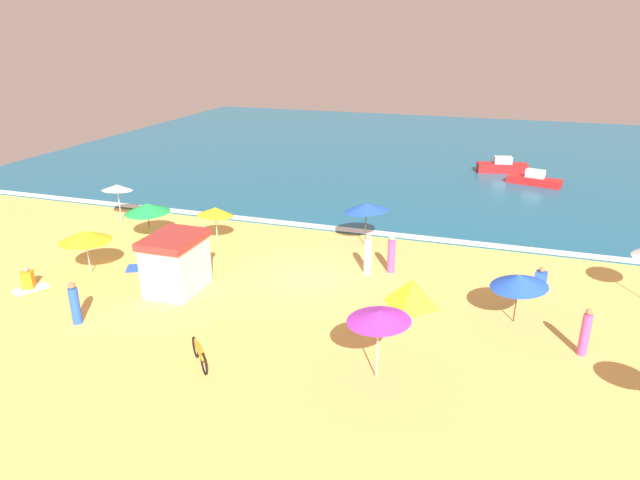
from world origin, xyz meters
TOP-DOWN VIEW (x-y plane):
  - ground_plane at (0.00, 0.00)m, footprint 60.00×60.00m
  - ocean_water at (0.00, 28.00)m, footprint 60.00×44.00m
  - wave_breaker_foam at (0.00, 6.30)m, footprint 57.00×0.70m
  - lifeguard_cabana at (-4.73, -2.82)m, footprint 2.02×2.66m
  - beach_umbrella_1 at (8.64, -1.27)m, footprint 2.60×2.57m
  - beach_umbrella_2 at (-9.32, 1.97)m, footprint 2.91×2.91m
  - beach_umbrella_3 at (-9.30, -2.64)m, footprint 2.61×2.62m
  - beach_umbrella_4 at (-12.63, 4.01)m, footprint 2.02×2.03m
  - beach_umbrella_5 at (1.50, 4.58)m, footprint 3.06×3.05m
  - beach_umbrella_7 at (-5.78, 2.61)m, footprint 2.53×2.53m
  - beach_umbrella_8 at (4.56, -6.39)m, footprint 2.17×2.16m
  - beach_tent at (4.80, -1.15)m, footprint 1.92×2.20m
  - parked_bicycle at (-1.06, -7.46)m, footprint 1.30×1.35m
  - beachgoer_0 at (9.67, 2.08)m, footprint 0.54×0.54m
  - beachgoer_1 at (3.36, 1.76)m, footprint 0.40×0.40m
  - beachgoer_2 at (2.40, 1.31)m, footprint 0.48×0.48m
  - beachgoer_3 at (-6.75, -6.47)m, footprint 0.48×0.48m
  - beachgoer_4 at (-10.79, -4.65)m, footprint 0.58×0.58m
  - beachgoer_5 at (10.82, -2.94)m, footprint 0.36×0.36m
  - beach_towel_0 at (-7.66, -1.42)m, footprint 1.41×1.37m
  - beach_towel_1 at (-10.66, -4.72)m, footprint 1.37×1.59m
  - small_boat_0 at (9.90, 19.27)m, footprint 3.69×1.91m
  - small_boat_1 at (7.69, 22.35)m, footprint 3.79×1.91m

SIDE VIEW (x-z plane):
  - ground_plane at x=0.00m, z-range 0.00..0.00m
  - beach_towel_0 at x=-7.66m, z-range 0.00..0.01m
  - beach_towel_1 at x=-10.66m, z-range 0.00..0.01m
  - ocean_water at x=0.00m, z-range 0.00..0.10m
  - wave_breaker_foam at x=0.00m, z-range 0.10..0.11m
  - parked_bicycle at x=-1.06m, z-range 0.00..0.76m
  - beachgoer_4 at x=-10.79m, z-range -0.07..0.88m
  - beachgoer_0 at x=9.67m, z-range -0.07..0.89m
  - small_boat_0 at x=9.90m, z-range -0.08..0.99m
  - small_boat_1 at x=7.69m, z-range -0.08..1.11m
  - beach_tent at x=4.80m, z-range 0.00..1.13m
  - beachgoer_3 at x=-6.75m, z-range -0.05..1.62m
  - beachgoer_5 at x=10.82m, z-range -0.04..1.66m
  - beachgoer_1 at x=3.36m, z-range -0.04..1.74m
  - beachgoer_2 at x=2.40m, z-range -0.05..1.81m
  - lifeguard_cabana at x=-4.73m, z-range 0.02..2.42m
  - beach_umbrella_7 at x=-5.78m, z-range 0.69..2.65m
  - beach_umbrella_1 at x=8.64m, z-range 0.66..2.68m
  - beach_umbrella_2 at x=-9.32m, z-range 0.71..2.69m
  - beach_umbrella_3 at x=-9.30m, z-range 0.77..2.83m
  - beach_umbrella_4 at x=-12.63m, z-range 0.85..3.05m
  - beach_umbrella_5 at x=1.50m, z-range 0.85..3.20m
  - beach_umbrella_8 at x=4.56m, z-range 0.97..3.37m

